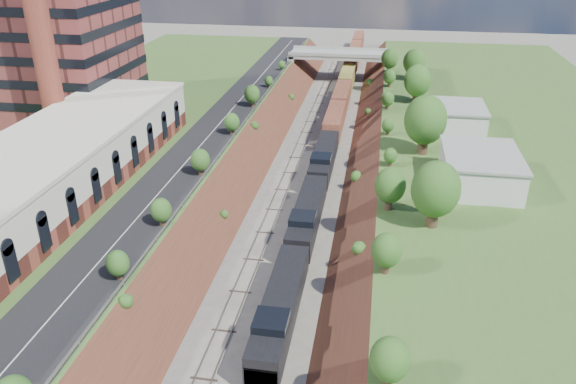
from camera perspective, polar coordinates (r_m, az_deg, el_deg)
name	(u,v)px	position (r m, az deg, el deg)	size (l,w,h in m)	color
platform_left	(95,153)	(93.18, -18.99, 3.74)	(44.00, 180.00, 5.00)	#406027
platform_right	(538,182)	(85.46, 24.05, 0.92)	(44.00, 180.00, 5.00)	#406027
embankment_left	(232,177)	(86.16, -5.71, 1.50)	(7.07, 180.00, 7.07)	brown
embankment_right	(377,187)	(83.45, 9.06, 0.47)	(7.07, 180.00, 7.07)	brown
rail_left_track	(286,180)	(84.42, -0.19, 1.18)	(1.58, 180.00, 0.18)	gray
rail_right_track	(320,183)	(83.78, 3.32, 0.93)	(1.58, 180.00, 0.18)	gray
road	(202,145)	(85.50, -8.78, 4.79)	(8.00, 180.00, 0.10)	black
guardrail	(227,143)	(83.99, -6.17, 4.92)	(0.10, 171.00, 0.70)	#99999E
commercial_building	(38,176)	(71.19, -24.03, 1.46)	(14.30, 62.30, 7.00)	brown
smokestack	(35,6)	(86.10, -24.27, 16.82)	(3.20, 3.20, 40.00)	brown
overpass	(339,60)	(141.42, 5.24, 13.16)	(24.50, 8.30, 7.40)	gray
white_building_near	(480,170)	(74.47, 18.92, 2.09)	(9.00, 12.00, 4.00)	silver
white_building_far	(458,118)	(94.93, 16.84, 7.20)	(8.00, 10.00, 3.60)	silver
tree_right_large	(436,190)	(61.70, 14.77, 0.22)	(5.25, 5.25, 7.61)	#473323
tree_left_crest	(98,291)	(50.50, -18.72, -9.46)	(2.45, 2.45, 3.55)	#473323
freight_train	(341,99)	(117.14, 5.41, 9.38)	(2.99, 152.40, 4.55)	black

